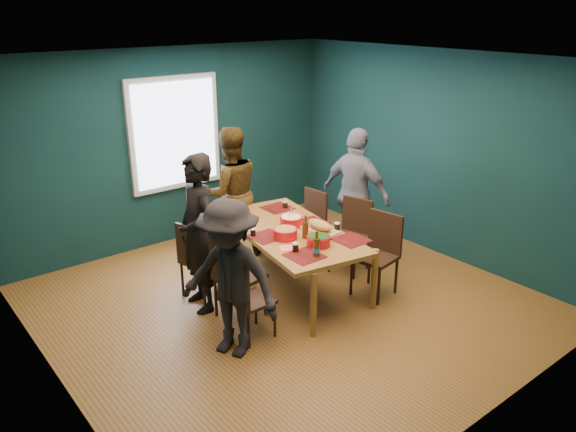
{
  "coord_description": "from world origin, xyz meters",
  "views": [
    {
      "loc": [
        -3.54,
        -4.42,
        3.22
      ],
      "look_at": [
        0.23,
        0.27,
        0.93
      ],
      "focal_mm": 35.0,
      "sensor_mm": 36.0,
      "label": 1
    }
  ],
  "objects_px": {
    "bowl_dumpling": "(291,220)",
    "cutting_board": "(320,226)",
    "person_right": "(356,194)",
    "person_far_left": "(198,234)",
    "person_near_left": "(230,279)",
    "bowl_salad": "(285,233)",
    "chair_left_far": "(197,255)",
    "chair_right_mid": "(353,229)",
    "chair_right_far": "(310,218)",
    "bowl_herbs": "(318,240)",
    "chair_left_near": "(245,296)",
    "dining_table": "(290,235)",
    "chair_left_mid": "(233,271)",
    "person_back": "(230,193)",
    "chair_right_near": "(380,247)"
  },
  "relations": [
    {
      "from": "person_right",
      "to": "person_far_left",
      "type": "bearing_deg",
      "value": 78.31
    },
    {
      "from": "chair_left_near",
      "to": "chair_right_mid",
      "type": "bearing_deg",
      "value": 13.15
    },
    {
      "from": "chair_left_far",
      "to": "chair_right_mid",
      "type": "relative_size",
      "value": 1.0
    },
    {
      "from": "chair_left_near",
      "to": "bowl_dumpling",
      "type": "xyz_separation_m",
      "value": [
        1.11,
        0.64,
        0.34
      ]
    },
    {
      "from": "chair_left_far",
      "to": "chair_left_mid",
      "type": "xyz_separation_m",
      "value": [
        0.06,
        -0.65,
        0.03
      ]
    },
    {
      "from": "person_far_left",
      "to": "bowl_herbs",
      "type": "bearing_deg",
      "value": 56.14
    },
    {
      "from": "bowl_dumpling",
      "to": "cutting_board",
      "type": "relative_size",
      "value": 0.47
    },
    {
      "from": "chair_left_far",
      "to": "person_far_left",
      "type": "relative_size",
      "value": 0.52
    },
    {
      "from": "chair_right_far",
      "to": "bowl_herbs",
      "type": "height_order",
      "value": "chair_right_far"
    },
    {
      "from": "chair_left_near",
      "to": "bowl_dumpling",
      "type": "relative_size",
      "value": 3.13
    },
    {
      "from": "bowl_herbs",
      "to": "cutting_board",
      "type": "xyz_separation_m",
      "value": [
        0.29,
        0.31,
        -0.0
      ]
    },
    {
      "from": "bowl_herbs",
      "to": "person_right",
      "type": "bearing_deg",
      "value": 29.65
    },
    {
      "from": "chair_left_far",
      "to": "person_near_left",
      "type": "xyz_separation_m",
      "value": [
        -0.3,
        -1.15,
        0.25
      ]
    },
    {
      "from": "chair_right_mid",
      "to": "person_far_left",
      "type": "distance_m",
      "value": 2.08
    },
    {
      "from": "person_right",
      "to": "person_near_left",
      "type": "relative_size",
      "value": 1.1
    },
    {
      "from": "bowl_salad",
      "to": "chair_left_mid",
      "type": "bearing_deg",
      "value": 178.94
    },
    {
      "from": "chair_left_mid",
      "to": "bowl_dumpling",
      "type": "distance_m",
      "value": 1.05
    },
    {
      "from": "person_right",
      "to": "bowl_dumpling",
      "type": "xyz_separation_m",
      "value": [
        -1.2,
        -0.12,
        -0.04
      ]
    },
    {
      "from": "person_back",
      "to": "bowl_dumpling",
      "type": "distance_m",
      "value": 1.2
    },
    {
      "from": "dining_table",
      "to": "person_right",
      "type": "xyz_separation_m",
      "value": [
        1.3,
        0.22,
        0.17
      ]
    },
    {
      "from": "chair_left_mid",
      "to": "person_back",
      "type": "distance_m",
      "value": 1.74
    },
    {
      "from": "chair_left_near",
      "to": "bowl_dumpling",
      "type": "height_order",
      "value": "bowl_dumpling"
    },
    {
      "from": "chair_left_far",
      "to": "cutting_board",
      "type": "height_order",
      "value": "chair_left_far"
    },
    {
      "from": "chair_left_near",
      "to": "bowl_salad",
      "type": "relative_size",
      "value": 3.07
    },
    {
      "from": "chair_right_mid",
      "to": "person_far_left",
      "type": "xyz_separation_m",
      "value": [
        -2.02,
        0.36,
        0.35
      ]
    },
    {
      "from": "person_far_left",
      "to": "bowl_dumpling",
      "type": "distance_m",
      "value": 1.15
    },
    {
      "from": "cutting_board",
      "to": "chair_right_near",
      "type": "bearing_deg",
      "value": -46.95
    },
    {
      "from": "chair_right_mid",
      "to": "cutting_board",
      "type": "distance_m",
      "value": 0.82
    },
    {
      "from": "bowl_herbs",
      "to": "person_near_left",
      "type": "bearing_deg",
      "value": -175.2
    },
    {
      "from": "chair_left_near",
      "to": "person_right",
      "type": "relative_size",
      "value": 0.48
    },
    {
      "from": "chair_right_near",
      "to": "person_near_left",
      "type": "bearing_deg",
      "value": 169.03
    },
    {
      "from": "person_near_left",
      "to": "person_right",
      "type": "bearing_deg",
      "value": 84.75
    },
    {
      "from": "person_far_left",
      "to": "person_near_left",
      "type": "bearing_deg",
      "value": -5.91
    },
    {
      "from": "chair_right_mid",
      "to": "chair_right_near",
      "type": "bearing_deg",
      "value": -123.64
    },
    {
      "from": "dining_table",
      "to": "person_back",
      "type": "xyz_separation_m",
      "value": [
        0.04,
        1.3,
        0.18
      ]
    },
    {
      "from": "bowl_dumpling",
      "to": "person_back",
      "type": "bearing_deg",
      "value": 93.13
    },
    {
      "from": "cutting_board",
      "to": "bowl_dumpling",
      "type": "bearing_deg",
      "value": 106.51
    },
    {
      "from": "chair_left_far",
      "to": "person_near_left",
      "type": "relative_size",
      "value": 0.58
    },
    {
      "from": "chair_right_mid",
      "to": "chair_right_near",
      "type": "height_order",
      "value": "chair_right_near"
    },
    {
      "from": "chair_right_mid",
      "to": "bowl_herbs",
      "type": "relative_size",
      "value": 3.58
    },
    {
      "from": "chair_left_near",
      "to": "person_back",
      "type": "height_order",
      "value": "person_back"
    },
    {
      "from": "person_far_left",
      "to": "bowl_salad",
      "type": "distance_m",
      "value": 0.95
    },
    {
      "from": "dining_table",
      "to": "bowl_salad",
      "type": "bearing_deg",
      "value": -130.56
    },
    {
      "from": "bowl_salad",
      "to": "cutting_board",
      "type": "height_order",
      "value": "cutting_board"
    },
    {
      "from": "chair_right_far",
      "to": "bowl_herbs",
      "type": "bearing_deg",
      "value": -131.24
    },
    {
      "from": "person_back",
      "to": "chair_right_mid",
      "type": "bearing_deg",
      "value": 141.44
    },
    {
      "from": "person_back",
      "to": "person_far_left",
      "type": "bearing_deg",
      "value": 58.79
    },
    {
      "from": "chair_right_far",
      "to": "dining_table",
      "type": "bearing_deg",
      "value": -147.59
    },
    {
      "from": "person_far_left",
      "to": "bowl_salad",
      "type": "height_order",
      "value": "person_far_left"
    },
    {
      "from": "chair_right_mid",
      "to": "cutting_board",
      "type": "xyz_separation_m",
      "value": [
        -0.75,
        -0.19,
        0.29
      ]
    }
  ]
}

